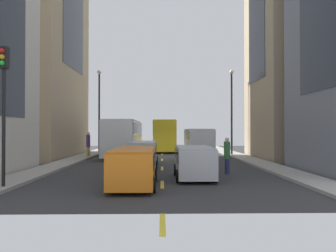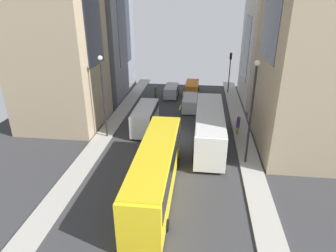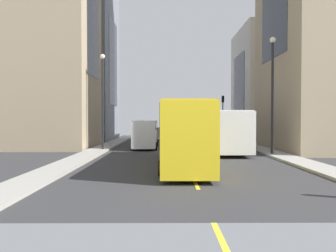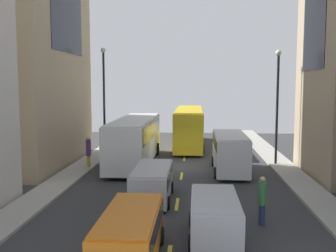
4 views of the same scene
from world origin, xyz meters
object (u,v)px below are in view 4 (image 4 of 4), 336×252
Objects in this scene: city_bus_white at (135,137)px; car_silver_0 at (152,181)px; streetcar_yellow at (189,124)px; pedestrian_crossing_mid at (262,199)px; car_silver_2 at (215,214)px; pedestrian_crossing_near at (88,150)px; delivery_van_white at (230,150)px; pedestrian_walking_far at (133,123)px; car_orange_1 at (130,232)px.

city_bus_white is 9.56m from car_silver_0.
streetcar_yellow is 5.92× the size of pedestrian_crossing_mid.
car_silver_0 is 5.68m from car_silver_2.
pedestrian_crossing_near is at bearing 81.70° from pedestrian_crossing_mid.
pedestrian_crossing_mid reaches higher than car_silver_0.
pedestrian_crossing_mid is at bearing -33.11° from car_silver_0.
car_silver_0 is 2.23× the size of pedestrian_crossing_mid.
delivery_van_white is 1.51× the size of car_silver_2.
city_bus_white is at bearing 159.38° from delivery_van_white.
delivery_van_white is at bearing 39.92° from pedestrian_crossing_mid.
delivery_van_white is at bearing 178.19° from pedestrian_walking_far.
city_bus_white is 1.91× the size of delivery_van_white.
city_bus_white is 5.38× the size of pedestrian_crossing_near.
pedestrian_crossing_near reaches higher than car_silver_2.
streetcar_yellow reaches higher than pedestrian_walking_far.
pedestrian_walking_far is (-9.70, 19.57, -0.16)m from delivery_van_white.
pedestrian_walking_far is at bearing 56.20° from pedestrian_crossing_mid.
pedestrian_crossing_near is at bearing 124.19° from car_silver_2.
delivery_van_white is at bearing -133.38° from pedestrian_crossing_near.
streetcar_yellow is at bearing 84.93° from car_silver_0.
streetcar_yellow reaches higher than delivery_van_white.
car_silver_0 is at bearing 163.11° from pedestrian_walking_far.
pedestrian_crossing_near is at bearing 126.38° from car_silver_0.
city_bus_white reaches higher than delivery_van_white.
car_orange_1 is 2.22× the size of pedestrian_crossing_near.
delivery_van_white is at bearing 72.01° from car_orange_1.
city_bus_white reaches higher than pedestrian_crossing_near.
car_orange_1 is at bearing 159.82° from pedestrian_crossing_near.
delivery_van_white is 21.84m from pedestrian_walking_far.
car_orange_1 is 2.32× the size of pedestrian_crossing_mid.
pedestrian_crossing_mid is at bearing 37.20° from car_orange_1.
pedestrian_walking_far is at bearing 128.26° from streetcar_yellow.
car_orange_1 is (2.32, -16.18, -1.03)m from city_bus_white.
car_silver_2 is at bearing 173.43° from pedestrian_crossing_near.
car_silver_0 is at bearing -123.67° from delivery_van_white.
pedestrian_walking_far is (-6.81, 8.63, -0.77)m from streetcar_yellow.
pedestrian_walking_far reaches higher than pedestrian_crossing_near.
car_orange_1 is 3.54m from car_silver_2.
car_silver_2 is (5.19, -14.11, -1.05)m from city_bus_white.
car_silver_2 is at bearing -97.64° from delivery_van_white.
streetcar_yellow is at bearing -169.92° from pedestrian_walking_far.
delivery_van_white reaches higher than pedestrian_crossing_mid.
delivery_van_white is at bearing -20.62° from city_bus_white.
car_silver_0 is (-1.56, -17.63, -1.12)m from streetcar_yellow.
streetcar_yellow is at bearing 86.43° from car_orange_1.
car_silver_2 is at bearing -86.59° from streetcar_yellow.
pedestrian_crossing_near is at bearing -123.02° from streetcar_yellow.
city_bus_white is 2.89× the size of car_silver_2.
city_bus_white is 9.24m from streetcar_yellow.
streetcar_yellow reaches higher than city_bus_white.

